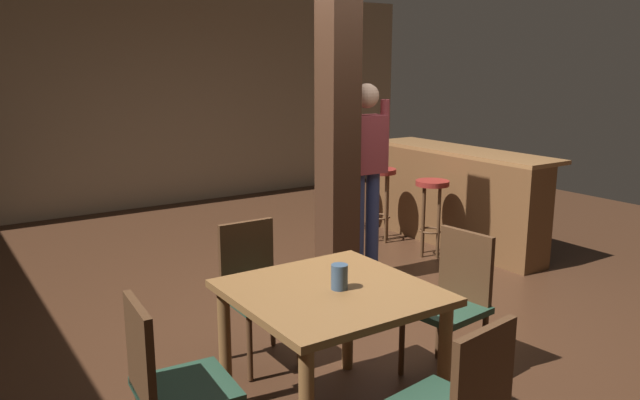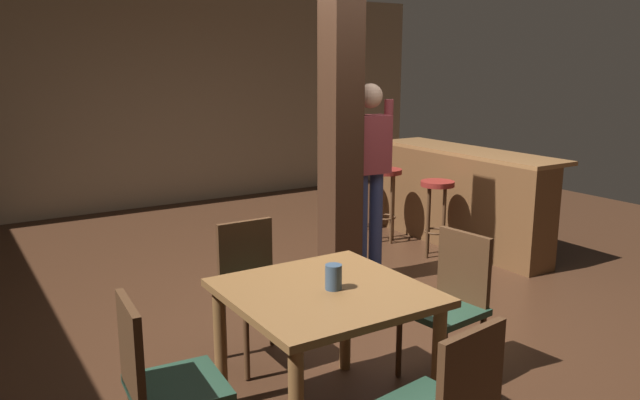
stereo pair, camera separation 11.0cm
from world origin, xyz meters
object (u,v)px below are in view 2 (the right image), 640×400
at_px(chair_west, 160,380).
at_px(napkin_cup, 333,277).
at_px(chair_east, 451,298).
at_px(bar_stool_near, 437,201).
at_px(bar_counter, 459,197).
at_px(dining_table, 325,310).
at_px(standing_person, 369,167).
at_px(bar_stool_far, 350,179).
at_px(chair_north, 254,284).
at_px(bar_stool_mid, 385,188).

distance_m(chair_west, napkin_cup, 0.98).
bearing_deg(chair_east, bar_stool_near, 49.42).
xyz_separation_m(napkin_cup, bar_counter, (2.92, 2.04, -0.30)).
xyz_separation_m(dining_table, standing_person, (1.57, 1.74, 0.37)).
height_order(standing_person, bar_stool_far, standing_person).
xyz_separation_m(napkin_cup, bar_stool_near, (2.46, 1.88, -0.25)).
relative_size(dining_table, chair_north, 1.10).
bearing_deg(standing_person, chair_north, -150.56).
distance_m(standing_person, bar_stool_near, 1.03).
bearing_deg(napkin_cup, bar_stool_near, 37.49).
relative_size(chair_east, napkin_cup, 6.74).
xyz_separation_m(dining_table, chair_north, (0.00, 0.85, -0.12)).
bearing_deg(bar_stool_near, bar_stool_far, 95.48).
xyz_separation_m(chair_west, bar_stool_far, (3.27, 3.20, 0.09)).
height_order(napkin_cup, bar_stool_near, napkin_cup).
distance_m(chair_east, standing_person, 1.93).
distance_m(chair_north, standing_person, 1.87).
bearing_deg(bar_counter, chair_east, -135.51).
bearing_deg(dining_table, bar_stool_near, 36.73).
bearing_deg(bar_stool_far, chair_west, -135.62).
bearing_deg(bar_counter, dining_table, -145.65).
height_order(chair_east, bar_stool_far, chair_east).
relative_size(chair_north, bar_stool_near, 1.17).
bearing_deg(bar_stool_far, standing_person, -119.16).
height_order(napkin_cup, standing_person, standing_person).
height_order(chair_north, standing_person, standing_person).
bearing_deg(bar_stool_mid, bar_stool_far, 93.06).
height_order(bar_stool_near, bar_stool_far, bar_stool_far).
bearing_deg(chair_north, napkin_cup, -87.91).
relative_size(standing_person, bar_counter, 0.78).
bearing_deg(bar_counter, standing_person, -168.56).
distance_m(napkin_cup, bar_stool_far, 3.96).
distance_m(dining_table, bar_stool_mid, 3.50).
bearing_deg(bar_stool_mid, chair_north, -144.63).
bearing_deg(standing_person, chair_east, -111.06).
distance_m(standing_person, bar_stool_mid, 1.24).
height_order(dining_table, chair_east, chair_east).
relative_size(bar_counter, bar_stool_mid, 2.78).
distance_m(chair_east, bar_stool_near, 2.45).
height_order(standing_person, bar_stool_near, standing_person).
distance_m(chair_west, standing_person, 3.08).
height_order(chair_north, bar_stool_near, chair_north).
relative_size(chair_east, bar_stool_far, 1.11).
relative_size(chair_west, napkin_cup, 6.74).
xyz_separation_m(chair_west, bar_counter, (3.85, 2.05, 0.01)).
bearing_deg(chair_east, chair_west, -178.95).
bearing_deg(chair_north, bar_stool_mid, 35.37).
bearing_deg(dining_table, chair_north, 89.81).
distance_m(chair_north, bar_stool_far, 3.31).
height_order(chair_east, bar_stool_near, chair_east).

